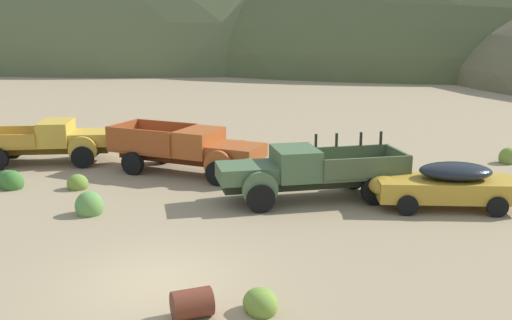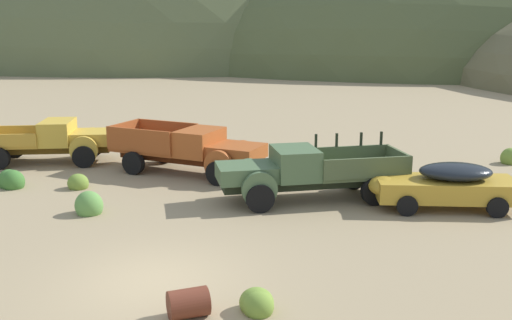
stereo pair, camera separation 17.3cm
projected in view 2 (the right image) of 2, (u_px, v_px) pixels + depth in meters
ground_plane at (153, 281)px, 13.79m from camera, size 300.00×300.00×0.00m
hill_far_right at (139, 62)px, 91.72m from camera, size 84.37×54.83×48.44m
hill_far_left at (430, 64)px, 86.03m from camera, size 89.13×60.45×39.40m
truck_faded_yellow at (57, 140)px, 25.36m from camera, size 6.14×3.41×1.89m
truck_oxide_orange at (197, 150)px, 23.32m from camera, size 6.78×4.01×1.91m
truck_weathered_green at (300, 173)px, 19.81m from camera, size 6.83×3.86×2.16m
car_mustard at (442, 185)px, 19.04m from camera, size 4.96×2.13×1.57m
oil_drum_tipped at (188, 303)px, 12.05m from camera, size 1.04×0.94×0.63m
bush_front_right at (11, 181)px, 21.59m from camera, size 1.08×0.89×0.90m
bush_back_edge at (88, 206)px, 18.61m from camera, size 0.93×0.84×0.98m
bush_between_trucks at (78, 184)px, 21.49m from camera, size 0.80×0.72×0.73m
bush_front_left at (258, 304)px, 12.29m from camera, size 0.77×0.78×0.67m
bush_near_barrel at (511, 158)px, 25.32m from camera, size 0.99×0.84×0.91m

